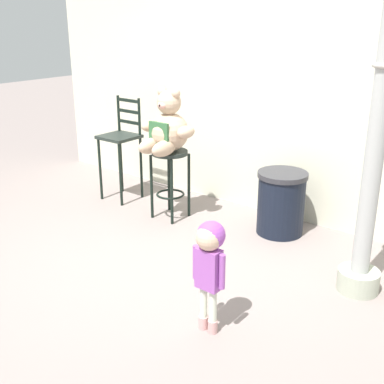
{
  "coord_description": "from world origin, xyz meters",
  "views": [
    {
      "loc": [
        2.83,
        -2.87,
        2.16
      ],
      "look_at": [
        0.26,
        0.39,
        0.65
      ],
      "focal_mm": 46.39,
      "sensor_mm": 36.0,
      "label": 1
    }
  ],
  "objects_px": {
    "teddy_bear": "(167,129)",
    "bar_chair_empty": "(121,142)",
    "lamppost": "(376,140)",
    "bar_stool_with_teddy": "(170,170)",
    "trash_bin": "(281,203)",
    "child_walking": "(210,254)"
  },
  "relations": [
    {
      "from": "bar_stool_with_teddy",
      "to": "lamppost",
      "type": "bearing_deg",
      "value": -6.0
    },
    {
      "from": "lamppost",
      "to": "trash_bin",
      "type": "bearing_deg",
      "value": 150.03
    },
    {
      "from": "bar_stool_with_teddy",
      "to": "teddy_bear",
      "type": "bearing_deg",
      "value": -90.0
    },
    {
      "from": "teddy_bear",
      "to": "lamppost",
      "type": "xyz_separation_m",
      "value": [
        2.23,
        -0.2,
        0.26
      ]
    },
    {
      "from": "trash_bin",
      "to": "lamppost",
      "type": "distance_m",
      "value": 1.54
    },
    {
      "from": "child_walking",
      "to": "trash_bin",
      "type": "height_order",
      "value": "child_walking"
    },
    {
      "from": "lamppost",
      "to": "bar_chair_empty",
      "type": "xyz_separation_m",
      "value": [
        -3.08,
        0.34,
        -0.56
      ]
    },
    {
      "from": "teddy_bear",
      "to": "lamppost",
      "type": "height_order",
      "value": "lamppost"
    },
    {
      "from": "trash_bin",
      "to": "lamppost",
      "type": "height_order",
      "value": "lamppost"
    },
    {
      "from": "lamppost",
      "to": "bar_chair_empty",
      "type": "height_order",
      "value": "lamppost"
    },
    {
      "from": "bar_chair_empty",
      "to": "bar_stool_with_teddy",
      "type": "bearing_deg",
      "value": -7.08
    },
    {
      "from": "child_walking",
      "to": "teddy_bear",
      "type": "bearing_deg",
      "value": -96.58
    },
    {
      "from": "trash_bin",
      "to": "lamppost",
      "type": "bearing_deg",
      "value": -29.97
    },
    {
      "from": "bar_stool_with_teddy",
      "to": "trash_bin",
      "type": "distance_m",
      "value": 1.24
    },
    {
      "from": "trash_bin",
      "to": "lamppost",
      "type": "xyz_separation_m",
      "value": [
        1.06,
        -0.61,
        0.94
      ]
    },
    {
      "from": "teddy_bear",
      "to": "child_walking",
      "type": "distance_m",
      "value": 2.15
    },
    {
      "from": "lamppost",
      "to": "bar_stool_with_teddy",
      "type": "bearing_deg",
      "value": 174.0
    },
    {
      "from": "teddy_bear",
      "to": "bar_chair_empty",
      "type": "distance_m",
      "value": 0.92
    },
    {
      "from": "teddy_bear",
      "to": "trash_bin",
      "type": "bearing_deg",
      "value": 19.53
    },
    {
      "from": "lamppost",
      "to": "bar_chair_empty",
      "type": "distance_m",
      "value": 3.15
    },
    {
      "from": "bar_chair_empty",
      "to": "child_walking",
      "type": "bearing_deg",
      "value": -32.24
    },
    {
      "from": "bar_stool_with_teddy",
      "to": "trash_bin",
      "type": "bearing_deg",
      "value": 18.08
    }
  ]
}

